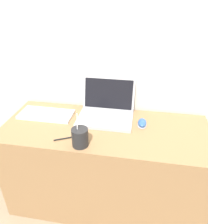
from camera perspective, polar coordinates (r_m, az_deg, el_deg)
name	(u,v)px	position (r m, az deg, el deg)	size (l,w,h in m)	color
wall_back	(113,34)	(1.57, 2.48, 19.58)	(7.00, 0.04, 2.50)	silver
desk	(105,166)	(1.70, 0.27, -13.99)	(1.40, 0.57, 0.70)	#936D47
laptop	(106,110)	(1.57, 0.60, 0.57)	(0.39, 0.32, 0.26)	#ADADB2
drink_cup	(80,137)	(1.30, -6.29, -6.51)	(0.10, 0.10, 0.21)	#232326
computer_mouse	(142,123)	(1.52, 9.95, -2.83)	(0.06, 0.10, 0.04)	#B2B2B7
external_keyboard	(46,114)	(1.66, -14.83, -0.59)	(0.39, 0.18, 0.02)	silver
pen	(64,138)	(1.39, -10.32, -6.82)	(0.12, 0.07, 0.01)	black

